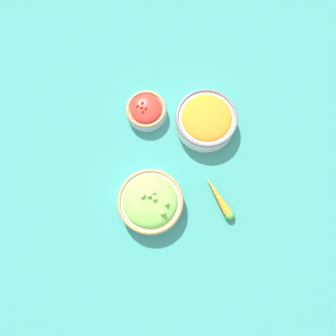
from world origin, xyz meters
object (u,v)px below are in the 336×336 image
object	(u,v)px
bowl_cherry_tomatoes	(146,110)
loose_carrot	(220,199)
bowl_carrots	(206,120)
bowl_lettuce	(150,202)

from	to	relation	value
bowl_cherry_tomatoes	loose_carrot	distance (m)	0.36
bowl_carrots	bowl_lettuce	bearing A→B (deg)	148.72
loose_carrot	bowl_carrots	bearing A→B (deg)	-21.16
bowl_carrots	loose_carrot	xyz separation A→B (m)	(-0.25, -0.05, -0.02)
bowl_lettuce	bowl_cherry_tomatoes	bearing A→B (deg)	5.72
bowl_cherry_tomatoes	loose_carrot	size ratio (longest dim) A/B	0.95
bowl_carrots	loose_carrot	world-z (taller)	bowl_carrots
bowl_cherry_tomatoes	loose_carrot	world-z (taller)	bowl_cherry_tomatoes
bowl_cherry_tomatoes	bowl_lettuce	xyz separation A→B (m)	(-0.29, -0.03, 0.01)
bowl_cherry_tomatoes	loose_carrot	xyz separation A→B (m)	(-0.27, -0.24, -0.01)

